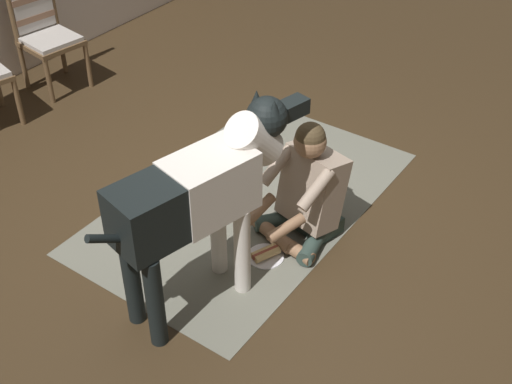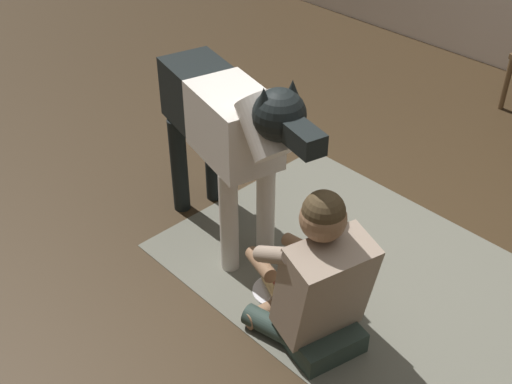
# 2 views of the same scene
# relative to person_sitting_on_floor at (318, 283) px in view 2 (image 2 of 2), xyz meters

# --- Properties ---
(ground_plane) EXTENTS (14.14, 14.14, 0.00)m
(ground_plane) POSITION_rel_person_sitting_on_floor_xyz_m (-0.08, 0.47, -0.36)
(ground_plane) COLOR #372817
(area_rug) EXTENTS (2.49, 1.52, 0.01)m
(area_rug) POSITION_rel_person_sitting_on_floor_xyz_m (0.07, 0.53, -0.36)
(area_rug) COLOR #676659
(area_rug) RESTS_ON ground
(person_sitting_on_floor) EXTENTS (0.71, 0.57, 0.88)m
(person_sitting_on_floor) POSITION_rel_person_sitting_on_floor_xyz_m (0.00, 0.00, 0.00)
(person_sitting_on_floor) COLOR #2F403A
(person_sitting_on_floor) RESTS_ON ground
(large_dog) EXTENTS (1.48, 0.52, 1.22)m
(large_dog) POSITION_rel_person_sitting_on_floor_xyz_m (-0.83, 0.20, 0.42)
(large_dog) COLOR silver
(large_dog) RESTS_ON ground
(hot_dog_on_plate) EXTENTS (0.25, 0.25, 0.06)m
(hot_dog_on_plate) POSITION_rel_person_sitting_on_floor_xyz_m (-0.35, 0.08, -0.34)
(hot_dog_on_plate) COLOR white
(hot_dog_on_plate) RESTS_ON ground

